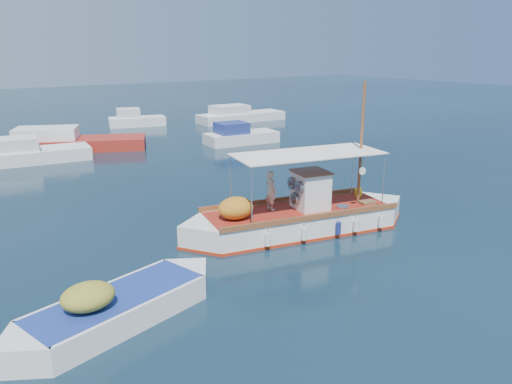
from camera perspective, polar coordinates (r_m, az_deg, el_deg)
ground at (r=19.32m, az=2.90°, el=-4.76°), size 160.00×160.00×0.00m
fishing_caique at (r=19.44m, az=4.75°, el=-3.05°), size 9.43×4.00×5.87m
dinghy at (r=13.84m, az=-15.73°, el=-12.91°), size 6.22×2.98×1.57m
bg_boat_nw at (r=33.99m, az=-24.51°, el=3.91°), size 6.97×3.14×1.80m
bg_boat_n at (r=37.15m, az=-20.92°, el=5.26°), size 10.37×6.71×1.80m
bg_boat_ne at (r=37.15m, az=-1.92°, el=6.33°), size 5.56×2.71×1.80m
bg_boat_e at (r=48.23m, az=-1.98°, el=8.64°), size 8.63×2.87×1.80m
bg_boat_far_n at (r=46.68m, az=-13.64°, el=7.94°), size 5.27×3.22×1.80m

